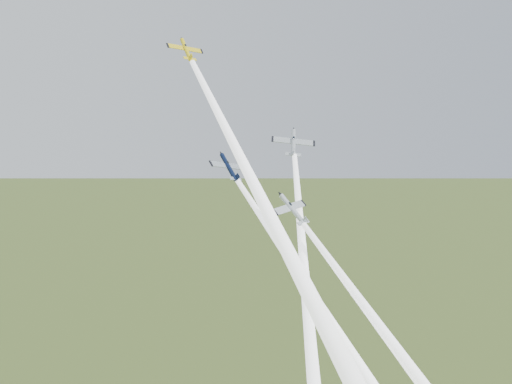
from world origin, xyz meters
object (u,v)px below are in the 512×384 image
plane_yellow (186,49)px  plane_silver_low (292,209)px  plane_silver_right (293,143)px  plane_navy (229,167)px

plane_yellow → plane_silver_low: size_ratio=0.83×
plane_yellow → plane_silver_right: (22.23, 2.06, -16.49)m
plane_navy → plane_silver_low: (5.83, -13.54, -6.30)m
plane_navy → plane_silver_right: size_ratio=0.95×
plane_yellow → plane_silver_low: plane_yellow is taller
plane_yellow → plane_silver_low: 32.73m
plane_yellow → plane_navy: bearing=3.2°
plane_silver_right → plane_yellow: bearing=-151.0°
plane_navy → plane_silver_low: 16.03m
plane_yellow → plane_navy: plane_yellow is taller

